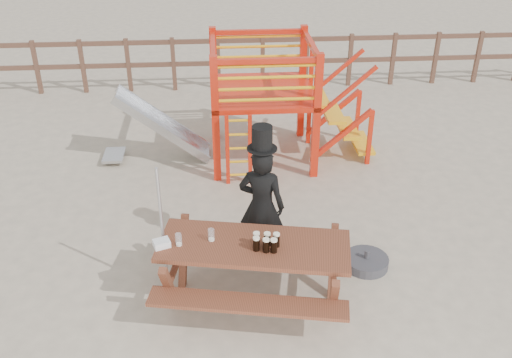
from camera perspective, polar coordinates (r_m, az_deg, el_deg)
name	(u,v)px	position (r m, az deg, el deg)	size (l,w,h in m)	color
ground	(270,289)	(7.20, 1.39, -10.90)	(60.00, 60.00, 0.00)	#BBAB91
back_fence	(240,57)	(13.06, -1.56, 12.12)	(15.09, 0.09, 1.20)	brown
playground_fort	(258,100)	(9.74, 0.18, 7.95)	(4.71, 1.84, 2.10)	red
picnic_table	(254,266)	(6.69, -0.20, -8.67)	(2.41, 1.88, 0.84)	brown
man_with_hat	(262,203)	(7.19, 0.57, -2.43)	(0.69, 0.56, 1.92)	black
metal_pole	(163,234)	(6.69, -9.30, -5.47)	(0.04, 0.04, 1.74)	#B2B2B7
parasol_base	(366,262)	(7.64, 10.96, -8.13)	(0.58, 0.58, 0.24)	#39383E
paper_bag	(162,243)	(6.53, -9.42, -6.37)	(0.18, 0.14, 0.08)	white
stout_pints	(266,242)	(6.39, 1.01, -6.33)	(0.31, 0.21, 0.17)	black
empty_glasses	(195,238)	(6.52, -6.12, -5.85)	(0.44, 0.14, 0.15)	silver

